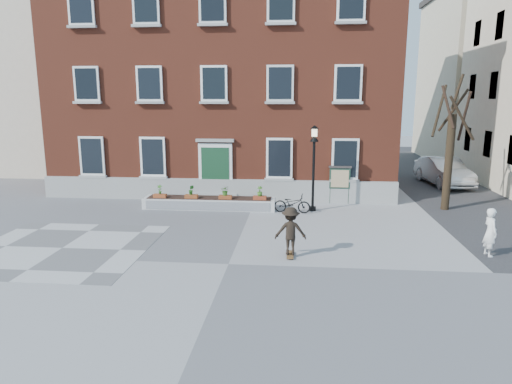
# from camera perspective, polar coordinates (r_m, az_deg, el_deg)

# --- Properties ---
(ground) EXTENTS (100.00, 100.00, 0.00)m
(ground) POSITION_cam_1_polar(r_m,az_deg,el_deg) (14.54, -3.46, -8.98)
(ground) COLOR gray
(ground) RESTS_ON ground
(checker_patch) EXTENTS (6.00, 6.00, 0.01)m
(checker_patch) POSITION_cam_1_polar(r_m,az_deg,el_deg) (17.34, -23.06, -6.46)
(checker_patch) COLOR #5A5A5D
(checker_patch) RESTS_ON ground
(distant_building) EXTENTS (10.00, 12.00, 13.00)m
(distant_building) POSITION_cam_1_polar(r_m,az_deg,el_deg) (39.05, -26.40, 12.56)
(distant_building) COLOR beige
(distant_building) RESTS_ON ground
(bicycle) EXTENTS (1.69, 0.74, 0.86)m
(bicycle) POSITION_cam_1_polar(r_m,az_deg,el_deg) (20.71, 4.53, -1.43)
(bicycle) COLOR black
(bicycle) RESTS_ON ground
(parked_car) EXTENTS (2.36, 5.18, 1.65)m
(parked_car) POSITION_cam_1_polar(r_m,az_deg,el_deg) (29.34, 22.39, 2.40)
(parked_car) COLOR silver
(parked_car) RESTS_ON ground
(bystander) EXTENTS (0.47, 0.64, 1.62)m
(bystander) POSITION_cam_1_polar(r_m,az_deg,el_deg) (16.87, 27.23, -4.48)
(bystander) COLOR white
(bystander) RESTS_ON ground
(brick_building) EXTENTS (18.40, 10.85, 12.60)m
(brick_building) POSITION_cam_1_polar(r_m,az_deg,el_deg) (27.74, -3.34, 14.13)
(brick_building) COLOR brown
(brick_building) RESTS_ON ground
(planter_assembly) EXTENTS (6.20, 1.12, 1.15)m
(planter_assembly) POSITION_cam_1_polar(r_m,az_deg,el_deg) (21.57, -5.81, -1.27)
(planter_assembly) COLOR silver
(planter_assembly) RESTS_ON ground
(bare_tree) EXTENTS (1.83, 1.83, 6.16)m
(bare_tree) POSITION_cam_1_polar(r_m,az_deg,el_deg) (22.65, 23.07, 4.86)
(bare_tree) COLOR #302315
(bare_tree) RESTS_ON ground
(lamp_post) EXTENTS (0.40, 0.40, 3.93)m
(lamp_post) POSITION_cam_1_polar(r_m,az_deg,el_deg) (20.80, 7.24, 4.47)
(lamp_post) COLOR black
(lamp_post) RESTS_ON ground
(notice_board) EXTENTS (1.10, 0.16, 1.87)m
(notice_board) POSITION_cam_1_polar(r_m,az_deg,el_deg) (22.66, 10.43, 1.70)
(notice_board) COLOR #1A3524
(notice_board) RESTS_ON ground
(skateboarder) EXTENTS (1.05, 0.78, 1.67)m
(skateboarder) POSITION_cam_1_polar(r_m,az_deg,el_deg) (14.96, 4.34, -4.90)
(skateboarder) COLOR brown
(skateboarder) RESTS_ON ground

